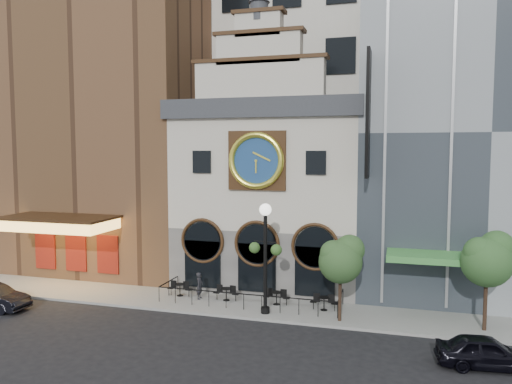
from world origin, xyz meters
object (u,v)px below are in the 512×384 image
object	(u,v)px
car_right	(486,352)
lamppost	(265,246)
bistro_1	(226,293)
bistro_0	(180,289)
bistro_3	(324,302)
tree_left	(341,258)
pedestrian	(200,286)
tree_right	(488,258)
bistro_2	(277,297)

from	to	relation	value
car_right	lamppost	size ratio (longest dim) A/B	0.67
bistro_1	car_right	world-z (taller)	car_right
bistro_0	bistro_3	size ratio (longest dim) A/B	1.00
bistro_0	tree_left	xyz separation A→B (m)	(10.10, -1.74, 2.91)
bistro_0	lamppost	xyz separation A→B (m)	(5.94, -1.68, 3.33)
bistro_1	bistro_3	world-z (taller)	same
bistro_1	tree_left	world-z (taller)	tree_left
car_right	pedestrian	size ratio (longest dim) A/B	2.51
bistro_1	tree_right	world-z (taller)	tree_right
bistro_0	car_right	world-z (taller)	car_right
bistro_2	bistro_3	bearing A→B (deg)	-5.35
bistro_2	bistro_3	distance (m)	2.84
bistro_2	lamppost	world-z (taller)	lamppost
bistro_1	lamppost	bearing A→B (deg)	-28.95
car_right	bistro_0	bearing A→B (deg)	65.16
lamppost	pedestrian	bearing A→B (deg)	173.56
bistro_3	tree_left	xyz separation A→B (m)	(1.09, -1.45, 2.91)
bistro_2	tree_right	bearing A→B (deg)	-5.51
bistro_0	bistro_1	size ratio (longest dim) A/B	1.00
pedestrian	tree_right	xyz separation A→B (m)	(15.86, -0.88, 2.88)
bistro_2	tree_right	world-z (taller)	tree_right
lamppost	bistro_0	bearing A→B (deg)	175.60
bistro_0	pedestrian	world-z (taller)	pedestrian
tree_left	tree_right	bearing A→B (deg)	5.12
bistro_0	tree_left	bearing A→B (deg)	-9.78
bistro_0	bistro_1	bearing A→B (deg)	-1.81
bistro_2	car_right	size ratio (longest dim) A/B	0.39
bistro_0	tree_right	distance (m)	17.61
bistro_2	bistro_3	size ratio (longest dim) A/B	1.00
bistro_0	tree_right	bearing A→B (deg)	-3.64
bistro_3	lamppost	distance (m)	4.73
tree_left	bistro_2	bearing A→B (deg)	156.39
bistro_2	bistro_0	bearing A→B (deg)	179.73
car_right	tree_left	size ratio (longest dim) A/B	0.89
pedestrian	lamppost	world-z (taller)	lamppost
bistro_1	tree_right	size ratio (longest dim) A/B	0.31
tree_right	pedestrian	bearing A→B (deg)	176.84
car_right	bistro_2	bearing A→B (deg)	55.83
bistro_0	bistro_2	size ratio (longest dim) A/B	1.00
bistro_3	tree_left	world-z (taller)	tree_left
bistro_3	car_right	distance (m)	9.25
car_right	pedestrian	xyz separation A→B (m)	(-15.24, 5.28, 0.27)
lamppost	tree_right	bearing A→B (deg)	14.27
tree_right	tree_left	bearing A→B (deg)	-174.88
bistro_1	bistro_3	bearing A→B (deg)	-1.89
bistro_3	tree_right	distance (m)	8.91
tree_left	tree_right	distance (m)	7.21
bistro_0	pedestrian	xyz separation A→B (m)	(1.41, -0.22, 0.35)
bistro_1	tree_left	bearing A→B (deg)	-13.19
bistro_1	tree_left	xyz separation A→B (m)	(7.01, -1.64, 2.91)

